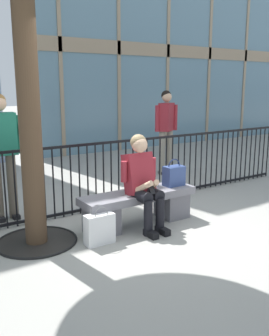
# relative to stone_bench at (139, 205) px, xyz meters

# --- Properties ---
(ground_plane) EXTENTS (60.00, 60.00, 0.00)m
(ground_plane) POSITION_rel_stone_bench_xyz_m (0.00, 0.00, -0.27)
(ground_plane) COLOR #9E9B93
(stone_bench) EXTENTS (1.60, 0.44, 0.45)m
(stone_bench) POSITION_rel_stone_bench_xyz_m (0.00, 0.00, 0.00)
(stone_bench) COLOR slate
(stone_bench) RESTS_ON ground
(seated_person_with_phone) EXTENTS (0.52, 0.66, 1.21)m
(seated_person_with_phone) POSITION_rel_stone_bench_xyz_m (-0.03, -0.13, 0.38)
(seated_person_with_phone) COLOR black
(seated_person_with_phone) RESTS_ON ground
(handbag_on_bench) EXTENTS (0.28, 0.17, 0.38)m
(handbag_on_bench) POSITION_rel_stone_bench_xyz_m (0.58, -0.01, 0.32)
(handbag_on_bench) COLOR #33477F
(handbag_on_bench) RESTS_ON stone_bench
(shopping_bag) EXTENTS (0.35, 0.16, 0.46)m
(shopping_bag) POSITION_rel_stone_bench_xyz_m (-0.73, -0.26, -0.09)
(shopping_bag) COLOR white
(shopping_bag) RESTS_ON ground
(bystander_at_railing) EXTENTS (0.55, 0.27, 1.71)m
(bystander_at_railing) POSITION_rel_stone_bench_xyz_m (-1.40, 1.20, 0.73)
(bystander_at_railing) COLOR #6B6051
(bystander_at_railing) RESTS_ON ground
(bystander_further_back) EXTENTS (0.55, 0.39, 1.71)m
(bystander_further_back) POSITION_rel_stone_bench_xyz_m (2.13, 2.13, 0.73)
(bystander_further_back) COLOR gray
(bystander_further_back) RESTS_ON ground
(plaza_railing) EXTENTS (7.42, 0.04, 1.02)m
(plaza_railing) POSITION_rel_stone_bench_xyz_m (0.00, 0.82, 0.24)
(plaza_railing) COLOR black
(plaza_railing) RESTS_ON ground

